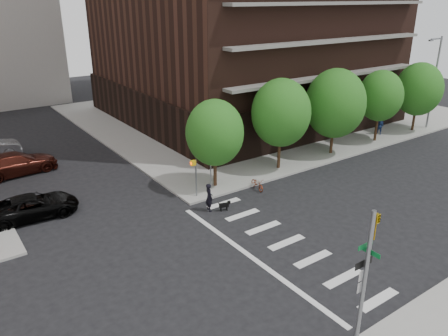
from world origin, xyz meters
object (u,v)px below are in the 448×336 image
(dog_walker, at_px, (209,197))
(parked_car_black, at_px, (34,206))
(parked_car_maroon, at_px, (16,164))
(pedestrian_far, at_px, (380,126))
(traffic_signal, at_px, (363,297))
(scooter, at_px, (257,184))

(dog_walker, bearing_deg, parked_car_black, 69.44)
(parked_car_maroon, distance_m, pedestrian_far, 32.43)
(traffic_signal, relative_size, scooter, 3.74)
(traffic_signal, bearing_deg, scooter, 64.47)
(parked_car_black, relative_size, scooter, 3.28)
(dog_walker, height_order, pedestrian_far, pedestrian_far)
(traffic_signal, relative_size, pedestrian_far, 3.49)
(parked_car_maroon, distance_m, dog_walker, 16.05)
(parked_car_black, relative_size, parked_car_maroon, 0.88)
(traffic_signal, distance_m, dog_walker, 13.49)
(pedestrian_far, bearing_deg, traffic_signal, -58.38)
(parked_car_maroon, relative_size, dog_walker, 3.24)
(pedestrian_far, bearing_deg, scooter, -83.62)
(traffic_signal, bearing_deg, pedestrian_far, 34.83)
(dog_walker, distance_m, pedestrian_far, 22.62)
(traffic_signal, bearing_deg, parked_car_black, 110.92)
(parked_car_maroon, bearing_deg, traffic_signal, -171.42)
(parked_car_black, xyz_separation_m, parked_car_maroon, (0.63, 8.06, 0.14))
(parked_car_black, xyz_separation_m, pedestrian_far, (31.55, -1.68, 0.28))
(parked_car_black, relative_size, dog_walker, 2.85)
(traffic_signal, height_order, dog_walker, traffic_signal)
(parked_car_black, distance_m, pedestrian_far, 31.60)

